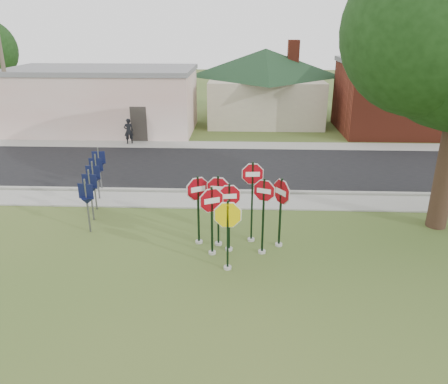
{
  "coord_description": "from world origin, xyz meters",
  "views": [
    {
      "loc": [
        0.33,
        -11.27,
        6.98
      ],
      "look_at": [
        -0.21,
        2.0,
        1.8
      ],
      "focal_mm": 35.0,
      "sensor_mm": 36.0,
      "label": 1
    }
  ],
  "objects_px": {
    "stop_sign_left": "(212,212)",
    "stop_sign_center": "(229,209)",
    "stop_sign_yellow": "(228,226)",
    "pedestrian": "(129,131)",
    "utility_pole_near": "(2,58)"
  },
  "relations": [
    {
      "from": "stop_sign_yellow",
      "to": "utility_pole_near",
      "type": "xyz_separation_m",
      "value": [
        -13.97,
        14.99,
        3.54
      ]
    },
    {
      "from": "stop_sign_yellow",
      "to": "pedestrian",
      "type": "xyz_separation_m",
      "value": [
        -6.48,
        14.2,
        -0.6
      ]
    },
    {
      "from": "stop_sign_yellow",
      "to": "stop_sign_left",
      "type": "height_order",
      "value": "stop_sign_left"
    },
    {
      "from": "pedestrian",
      "to": "stop_sign_yellow",
      "type": "bearing_deg",
      "value": 92.94
    },
    {
      "from": "stop_sign_center",
      "to": "stop_sign_yellow",
      "type": "bearing_deg",
      "value": -90.32
    },
    {
      "from": "stop_sign_left",
      "to": "stop_sign_center",
      "type": "bearing_deg",
      "value": 25.5
    },
    {
      "from": "pedestrian",
      "to": "utility_pole_near",
      "type": "bearing_deg",
      "value": -27.63
    },
    {
      "from": "utility_pole_near",
      "to": "stop_sign_yellow",
      "type": "bearing_deg",
      "value": -47.02
    },
    {
      "from": "stop_sign_yellow",
      "to": "pedestrian",
      "type": "distance_m",
      "value": 15.62
    },
    {
      "from": "utility_pole_near",
      "to": "pedestrian",
      "type": "height_order",
      "value": "utility_pole_near"
    },
    {
      "from": "stop_sign_left",
      "to": "utility_pole_near",
      "type": "distance_m",
      "value": 19.78
    },
    {
      "from": "pedestrian",
      "to": "stop_sign_center",
      "type": "bearing_deg",
      "value": 94.85
    },
    {
      "from": "stop_sign_left",
      "to": "pedestrian",
      "type": "height_order",
      "value": "stop_sign_left"
    },
    {
      "from": "stop_sign_yellow",
      "to": "pedestrian",
      "type": "relative_size",
      "value": 1.53
    },
    {
      "from": "stop_sign_left",
      "to": "utility_pole_near",
      "type": "xyz_separation_m",
      "value": [
        -13.44,
        14.09,
        3.49
      ]
    }
  ]
}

